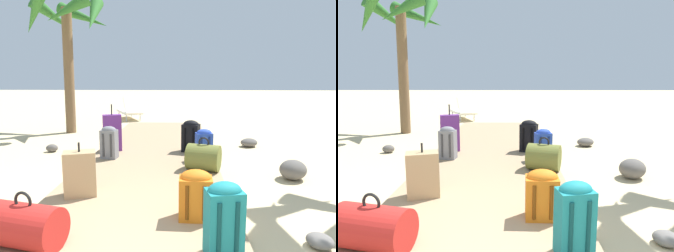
% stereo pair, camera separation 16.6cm
% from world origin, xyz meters
% --- Properties ---
extents(ground_plane, '(60.00, 60.00, 0.00)m').
position_xyz_m(ground_plane, '(0.00, 3.14, 0.00)').
color(ground_plane, '#D1BA8C').
extents(boardwalk, '(2.16, 7.85, 0.08)m').
position_xyz_m(boardwalk, '(0.00, 3.92, 0.04)').
color(boardwalk, tan).
rests_on(boardwalk, ground).
extents(backpack_grey, '(0.30, 0.24, 0.56)m').
position_xyz_m(backpack_grey, '(-0.73, 3.71, 0.37)').
color(backpack_grey, slate).
rests_on(backpack_grey, boardwalk).
extents(suitcase_purple, '(0.39, 0.28, 0.88)m').
position_xyz_m(suitcase_purple, '(-0.80, 4.27, 0.42)').
color(suitcase_purple, '#6B2D84').
rests_on(suitcase_purple, boardwalk).
extents(backpack_black, '(0.36, 0.31, 0.59)m').
position_xyz_m(backpack_black, '(0.69, 4.24, 0.39)').
color(backpack_black, black).
rests_on(backpack_black, boardwalk).
extents(backpack_orange, '(0.33, 0.25, 0.50)m').
position_xyz_m(backpack_orange, '(0.64, 1.53, 0.34)').
color(backpack_orange, orange).
rests_on(backpack_orange, boardwalk).
extents(duffel_bag_red, '(0.68, 0.49, 0.48)m').
position_xyz_m(duffel_bag_red, '(-0.78, 0.98, 0.26)').
color(duffel_bag_red, red).
rests_on(duffel_bag_red, boardwalk).
extents(duffel_bag_olive, '(0.58, 0.52, 0.51)m').
position_xyz_m(duffel_bag_olive, '(0.84, 3.10, 0.28)').
color(duffel_bag_olive, olive).
rests_on(duffel_bag_olive, boardwalk).
extents(backpack_teal, '(0.31, 0.25, 0.60)m').
position_xyz_m(backpack_teal, '(0.83, 0.92, 0.39)').
color(backpack_teal, '#197A7F').
rests_on(backpack_teal, boardwalk).
extents(suitcase_tan, '(0.41, 0.32, 0.64)m').
position_xyz_m(suitcase_tan, '(-0.68, 2.07, 0.34)').
color(suitcase_tan, tan).
rests_on(suitcase_tan, boardwalk).
extents(backpack_blue, '(0.30, 0.23, 0.53)m').
position_xyz_m(backpack_blue, '(0.88, 3.64, 0.36)').
color(backpack_blue, '#2847B7').
rests_on(backpack_blue, boardwalk).
extents(palm_tree_far_left, '(2.18, 2.29, 3.61)m').
position_xyz_m(palm_tree_far_left, '(-2.41, 6.61, 2.77)').
color(palm_tree_far_left, brown).
rests_on(palm_tree_far_left, ground).
extents(lounge_chair, '(1.16, 1.62, 0.82)m').
position_xyz_m(lounge_chair, '(-1.27, 9.07, 0.33)').
color(lounge_chair, white).
rests_on(lounge_chair, ground).
extents(rock_right_near, '(0.31, 0.32, 0.12)m').
position_xyz_m(rock_right_near, '(1.70, 1.20, 0.06)').
color(rock_right_near, slate).
rests_on(rock_right_near, ground).
extents(rock_right_mid, '(0.55, 0.55, 0.28)m').
position_xyz_m(rock_right_mid, '(2.12, 2.97, 0.14)').
color(rock_right_mid, '#5B5651').
rests_on(rock_right_mid, ground).
extents(rock_left_near, '(0.25, 0.21, 0.16)m').
position_xyz_m(rock_left_near, '(-2.04, 4.41, 0.08)').
color(rock_left_near, '#5B5651').
rests_on(rock_left_near, ground).
extents(rock_right_far, '(0.45, 0.42, 0.18)m').
position_xyz_m(rock_right_far, '(1.95, 5.03, 0.09)').
color(rock_right_far, '#5B5651').
rests_on(rock_right_far, ground).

